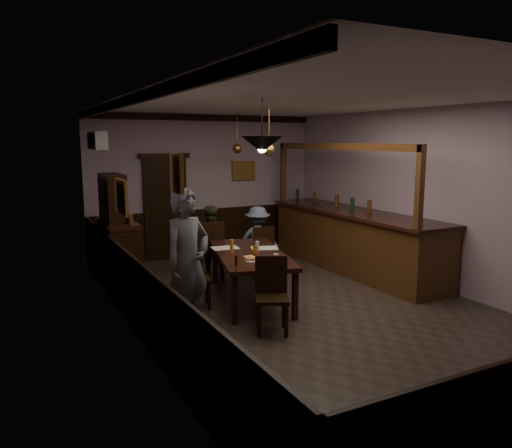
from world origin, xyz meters
TOP-DOWN VIEW (x-y plane):
  - room at (0.00, 0.00)m, footprint 5.01×8.01m
  - dining_table at (-0.55, 0.72)m, footprint 1.54×2.39m
  - chair_far_left at (-0.66, 2.06)m, footprint 0.58×0.58m
  - chair_far_right at (0.23, 1.83)m, footprint 0.45×0.45m
  - chair_near at (-0.89, -0.56)m, footprint 0.56×0.56m
  - chair_side at (-1.50, 0.77)m, footprint 0.49×0.49m
  - person_standing at (-1.89, -0.21)m, footprint 0.81×0.69m
  - person_seated_left at (-0.58, 2.34)m, footprint 0.72×0.61m
  - person_seated_right at (0.29, 2.10)m, footprint 0.93×0.78m
  - newspaper_left at (-0.77, 1.19)m, footprint 0.45×0.35m
  - newspaper_right at (-0.22, 0.89)m, footprint 0.50×0.43m
  - napkin at (-0.69, 0.47)m, footprint 0.18×0.18m
  - saucer at (-0.39, 0.14)m, footprint 0.15×0.15m
  - coffee_cup at (-0.44, 0.13)m, footprint 0.10×0.10m
  - pastry_plate at (-0.78, 0.21)m, footprint 0.22×0.22m
  - pastry_ring_a at (-0.81, 0.25)m, footprint 0.13×0.13m
  - pastry_ring_b at (-0.74, 0.20)m, footprint 0.13×0.13m
  - soda_can at (-0.52, 0.64)m, footprint 0.07×0.07m
  - beer_glass at (-0.80, 0.87)m, footprint 0.06×0.06m
  - water_glass at (-0.40, 0.79)m, footprint 0.06×0.06m
  - pepper_mill at (-1.08, 0.10)m, footprint 0.04×0.04m
  - sideboard at (-2.21, 2.48)m, footprint 0.51×1.44m
  - bar_counter at (1.99, 1.44)m, footprint 1.00×4.29m
  - door_back at (-0.90, 3.95)m, footprint 0.90×0.06m
  - ac_unit at (-2.38, 2.90)m, footprint 0.20×0.85m
  - picture_left_small at (-2.46, -1.60)m, footprint 0.04×0.28m
  - picture_left_large at (-2.46, 0.80)m, footprint 0.04×0.62m
  - picture_back at (0.90, 3.96)m, footprint 0.55×0.04m
  - pendant_iron at (-0.76, -0.05)m, footprint 0.56×0.56m
  - pendant_brass_mid at (0.10, 1.34)m, footprint 0.20×0.20m
  - pendant_brass_far at (0.30, 3.01)m, footprint 0.20×0.20m

SIDE VIEW (x-z plane):
  - chair_side at x=-1.50m, z-range 0.04..0.96m
  - chair_far_right at x=0.23m, z-range 0.04..0.98m
  - chair_near at x=-0.89m, z-range 0.05..1.02m
  - chair_far_left at x=-0.66m, z-range 0.05..1.11m
  - bar_counter at x=1.99m, z-range -0.59..1.81m
  - person_seated_right at x=0.29m, z-range 0.00..1.25m
  - person_seated_left at x=-0.58m, z-range 0.00..1.30m
  - dining_table at x=-0.55m, z-range 0.31..1.06m
  - napkin at x=-0.69m, z-range 0.75..0.75m
  - newspaper_left at x=-0.77m, z-range 0.75..0.76m
  - newspaper_right at x=-0.22m, z-range 0.75..0.76m
  - saucer at x=-0.39m, z-range 0.75..0.76m
  - pastry_plate at x=-0.78m, z-range 0.75..0.76m
  - sideboard at x=-2.21m, z-range -0.19..1.72m
  - pastry_ring_a at x=-0.81m, z-range 0.77..0.81m
  - pastry_ring_b at x=-0.74m, z-range 0.77..0.81m
  - coffee_cup at x=-0.44m, z-range 0.76..0.84m
  - soda_can at x=-0.52m, z-range 0.75..0.87m
  - pepper_mill at x=-1.08m, z-range 0.75..0.89m
  - water_glass at x=-0.40m, z-range 0.75..0.90m
  - beer_glass at x=-0.80m, z-range 0.75..0.95m
  - person_standing at x=-1.89m, z-range 0.00..1.88m
  - door_back at x=-0.90m, z-range 0.00..2.10m
  - room at x=0.00m, z-range -0.01..3.01m
  - picture_left_large at x=-2.46m, z-range 1.46..1.94m
  - picture_back at x=0.90m, z-range 1.59..2.01m
  - picture_left_small at x=-2.46m, z-range 1.97..2.33m
  - pendant_brass_mid at x=0.10m, z-range 1.89..2.70m
  - pendant_brass_far at x=0.30m, z-range 1.89..2.70m
  - pendant_iron at x=-0.76m, z-range 2.04..2.75m
  - ac_unit at x=-2.38m, z-range 2.30..2.60m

